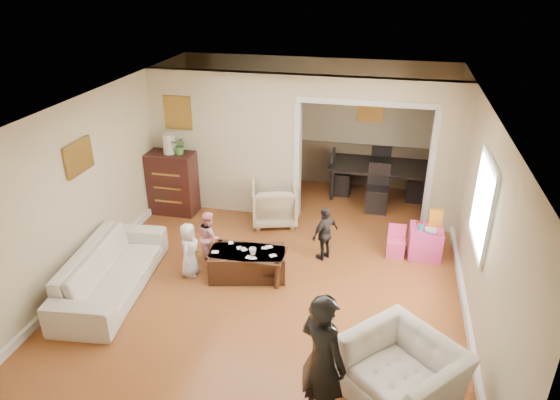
% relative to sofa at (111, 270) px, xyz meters
% --- Properties ---
extents(floor, '(7.00, 7.00, 0.00)m').
position_rel_sofa_xyz_m(floor, '(2.15, 1.11, -0.33)').
color(floor, '#A55D2A').
rests_on(floor, ground).
extents(partition_left, '(2.75, 0.18, 2.60)m').
position_rel_sofa_xyz_m(partition_left, '(0.78, 2.91, 0.97)').
color(partition_left, beige).
rests_on(partition_left, ground).
extents(partition_right, '(0.55, 0.18, 2.60)m').
position_rel_sofa_xyz_m(partition_right, '(4.63, 2.91, 0.97)').
color(partition_right, beige).
rests_on(partition_right, ground).
extents(partition_header, '(2.22, 0.18, 0.35)m').
position_rel_sofa_xyz_m(partition_header, '(3.25, 2.91, 2.09)').
color(partition_header, beige).
rests_on(partition_header, partition_right).
extents(window_pane, '(0.03, 0.95, 1.10)m').
position_rel_sofa_xyz_m(window_pane, '(4.88, 0.71, 1.22)').
color(window_pane, white).
rests_on(window_pane, ground).
extents(framed_art_partition, '(0.45, 0.03, 0.55)m').
position_rel_sofa_xyz_m(framed_art_partition, '(-0.05, 2.81, 1.52)').
color(framed_art_partition, brown).
rests_on(framed_art_partition, partition_left).
extents(framed_art_sofa_wall, '(0.03, 0.55, 0.40)m').
position_rel_sofa_xyz_m(framed_art_sofa_wall, '(-0.56, 0.51, 1.47)').
color(framed_art_sofa_wall, brown).
extents(framed_art_alcove, '(0.45, 0.03, 0.55)m').
position_rel_sofa_xyz_m(framed_art_alcove, '(3.25, 4.55, 1.37)').
color(framed_art_alcove, brown).
extents(sofa, '(1.12, 2.35, 0.66)m').
position_rel_sofa_xyz_m(sofa, '(0.00, 0.00, 0.00)').
color(sofa, white).
rests_on(sofa, ground).
extents(armchair_back, '(0.97, 0.99, 0.73)m').
position_rel_sofa_xyz_m(armchair_back, '(1.77, 2.54, 0.03)').
color(armchair_back, tan).
rests_on(armchair_back, ground).
extents(armchair_front, '(1.47, 1.46, 0.72)m').
position_rel_sofa_xyz_m(armchair_front, '(4.03, -1.14, 0.03)').
color(armchair_front, white).
rests_on(armchair_front, ground).
extents(dresser, '(0.85, 0.48, 1.17)m').
position_rel_sofa_xyz_m(dresser, '(-0.16, 2.55, 0.25)').
color(dresser, black).
rests_on(dresser, ground).
extents(table_lamp, '(0.22, 0.22, 0.36)m').
position_rel_sofa_xyz_m(table_lamp, '(-0.16, 2.55, 1.01)').
color(table_lamp, beige).
rests_on(table_lamp, dresser).
extents(potted_plant, '(0.30, 0.26, 0.33)m').
position_rel_sofa_xyz_m(potted_plant, '(0.04, 2.55, 1.00)').
color(potted_plant, '#467534').
rests_on(potted_plant, dresser).
extents(coffee_table, '(1.21, 0.79, 0.42)m').
position_rel_sofa_xyz_m(coffee_table, '(1.78, 0.77, -0.12)').
color(coffee_table, '#341A10').
rests_on(coffee_table, ground).
extents(coffee_cup, '(0.13, 0.13, 0.10)m').
position_rel_sofa_xyz_m(coffee_cup, '(1.88, 0.72, 0.14)').
color(coffee_cup, silver).
rests_on(coffee_cup, coffee_table).
extents(play_table, '(0.51, 0.51, 0.49)m').
position_rel_sofa_xyz_m(play_table, '(4.38, 1.96, -0.09)').
color(play_table, '#E33B92').
rests_on(play_table, ground).
extents(cereal_box, '(0.20, 0.07, 0.30)m').
position_rel_sofa_xyz_m(cereal_box, '(4.50, 2.06, 0.30)').
color(cereal_box, yellow).
rests_on(cereal_box, play_table).
extents(cyan_cup, '(0.08, 0.08, 0.08)m').
position_rel_sofa_xyz_m(cyan_cup, '(4.28, 1.91, 0.19)').
color(cyan_cup, '#24A2B8').
rests_on(cyan_cup, play_table).
extents(toy_block, '(0.10, 0.08, 0.05)m').
position_rel_sofa_xyz_m(toy_block, '(4.26, 2.08, 0.18)').
color(toy_block, red).
rests_on(toy_block, play_table).
extents(play_bowl, '(0.20, 0.20, 0.05)m').
position_rel_sofa_xyz_m(play_bowl, '(4.43, 1.84, 0.18)').
color(play_bowl, beige).
rests_on(play_bowl, play_table).
extents(dining_table, '(1.98, 1.15, 0.68)m').
position_rel_sofa_xyz_m(dining_table, '(3.54, 4.07, 0.01)').
color(dining_table, black).
rests_on(dining_table, ground).
extents(adult_person, '(0.67, 0.62, 1.54)m').
position_rel_sofa_xyz_m(adult_person, '(3.23, -1.57, 0.44)').
color(adult_person, black).
rests_on(adult_person, ground).
extents(child_kneel_a, '(0.29, 0.43, 0.85)m').
position_rel_sofa_xyz_m(child_kneel_a, '(0.93, 0.62, 0.09)').
color(child_kneel_a, silver).
rests_on(child_kneel_a, ground).
extents(child_kneel_b, '(0.49, 0.52, 0.84)m').
position_rel_sofa_xyz_m(child_kneel_b, '(1.08, 1.07, 0.09)').
color(child_kneel_b, pink).
rests_on(child_kneel_b, ground).
extents(child_toddler, '(0.49, 0.55, 0.89)m').
position_rel_sofa_xyz_m(child_toddler, '(2.83, 1.52, 0.11)').
color(child_toddler, black).
rests_on(child_toddler, ground).
extents(craft_papers, '(0.97, 0.45, 0.00)m').
position_rel_sofa_xyz_m(craft_papers, '(1.79, 0.79, 0.09)').
color(craft_papers, white).
rests_on(craft_papers, coffee_table).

